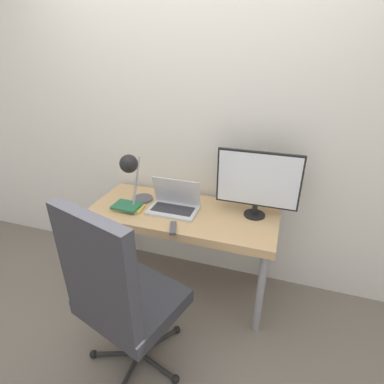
% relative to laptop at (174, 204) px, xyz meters
% --- Properties ---
extents(ground_plane, '(12.00, 12.00, 0.00)m').
position_rel_laptop_xyz_m(ground_plane, '(0.07, -0.29, -0.77)').
color(ground_plane, '#70665B').
extents(wall_back, '(8.00, 0.05, 2.60)m').
position_rel_laptop_xyz_m(wall_back, '(0.07, 0.35, 0.53)').
color(wall_back, silver).
rests_on(wall_back, ground_plane).
extents(desk, '(1.36, 0.58, 0.73)m').
position_rel_laptop_xyz_m(desk, '(0.07, -0.00, -0.12)').
color(desk, tan).
rests_on(desk, ground_plane).
extents(laptop, '(0.35, 0.22, 0.23)m').
position_rel_laptop_xyz_m(laptop, '(0.00, 0.00, 0.00)').
color(laptop, silver).
rests_on(laptop, desk).
extents(monitor, '(0.56, 0.15, 0.47)m').
position_rel_laptop_xyz_m(monitor, '(0.57, 0.10, 0.21)').
color(monitor, black).
rests_on(monitor, desk).
extents(desk_lamp, '(0.15, 0.30, 0.42)m').
position_rel_laptop_xyz_m(desk_lamp, '(-0.29, -0.06, 0.25)').
color(desk_lamp, '#4C4C51').
rests_on(desk_lamp, desk).
extents(office_chair, '(0.64, 0.62, 1.16)m').
position_rel_laptop_xyz_m(office_chair, '(-0.03, -0.77, -0.14)').
color(office_chair, black).
rests_on(office_chair, ground_plane).
extents(book_stack, '(0.23, 0.16, 0.03)m').
position_rel_laptop_xyz_m(book_stack, '(-0.33, -0.10, -0.03)').
color(book_stack, gold).
rests_on(book_stack, desk).
extents(tv_remote, '(0.08, 0.15, 0.02)m').
position_rel_laptop_xyz_m(tv_remote, '(0.09, -0.25, -0.04)').
color(tv_remote, '#4C4C51').
rests_on(tv_remote, desk).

